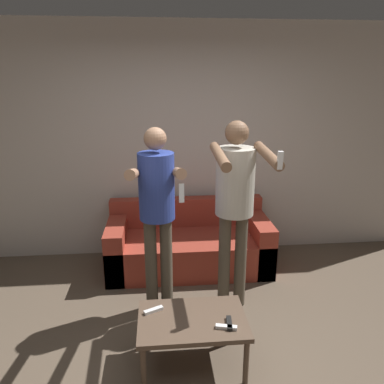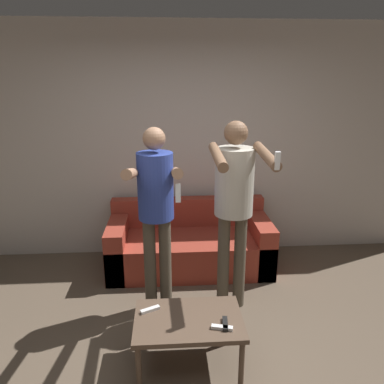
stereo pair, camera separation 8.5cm
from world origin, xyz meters
name	(u,v)px [view 1 (the left image)]	position (x,y,z in m)	size (l,w,h in m)	color
ground_plane	(196,381)	(0.00, 0.00, 0.00)	(14.00, 14.00, 0.00)	brown
wall_back	(177,144)	(0.00, 2.18, 1.35)	(6.40, 0.06, 2.70)	beige
couch	(189,245)	(0.10, 1.74, 0.26)	(1.80, 0.83, 0.73)	#9E3828
person_standing_left	(157,202)	(-0.25, 0.90, 1.07)	(0.43, 0.79, 1.71)	brown
person_standing_right	(235,194)	(0.44, 0.90, 1.12)	(0.46, 0.77, 1.76)	brown
coffee_table	(192,324)	(-0.01, 0.16, 0.37)	(0.79, 0.53, 0.41)	brown
remote_near	(226,327)	(0.22, 0.02, 0.43)	(0.15, 0.07, 0.02)	white
remote_mid	(229,323)	(0.25, 0.06, 0.43)	(0.05, 0.15, 0.02)	black
remote_far	(154,310)	(-0.29, 0.27, 0.43)	(0.15, 0.10, 0.02)	white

